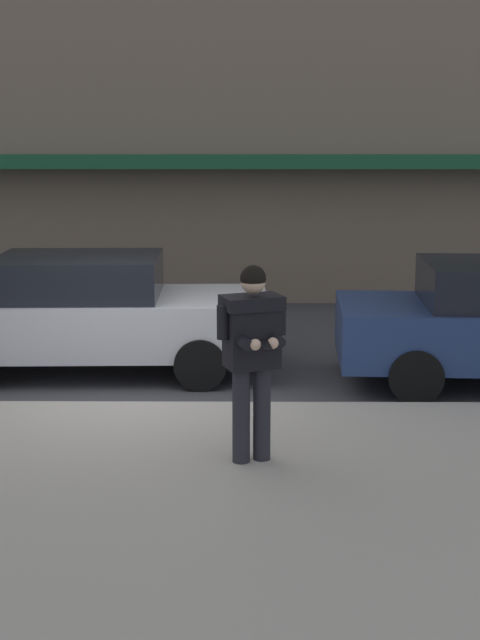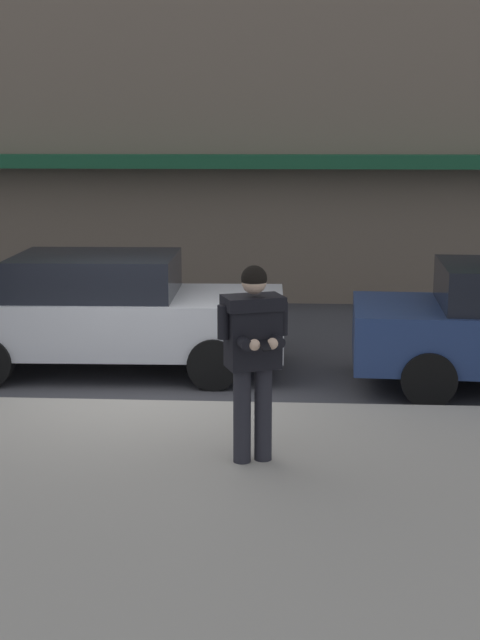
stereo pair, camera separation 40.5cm
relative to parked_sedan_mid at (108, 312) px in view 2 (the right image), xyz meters
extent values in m
plane|color=#3D3D42|center=(0.71, -1.57, -0.79)|extent=(80.00, 80.00, 0.00)
cube|color=#A8A399|center=(1.71, -4.42, -0.72)|extent=(32.00, 5.30, 0.14)
cube|color=silver|center=(1.71, -1.52, -0.79)|extent=(28.00, 0.12, 0.01)
cube|color=#195133|center=(1.71, 4.58, 1.81)|extent=(26.60, 0.70, 0.24)
cube|color=silver|center=(0.04, 0.00, -0.12)|extent=(4.55, 1.95, 0.70)
cube|color=black|center=(-0.14, 0.00, 0.49)|extent=(2.12, 1.70, 0.52)
cylinder|color=black|center=(1.41, 0.90, -0.47)|extent=(0.65, 0.24, 0.64)
cylinder|color=black|center=(1.46, -0.81, -0.47)|extent=(0.65, 0.24, 0.64)
cylinder|color=black|center=(-1.38, 0.82, -0.47)|extent=(0.65, 0.24, 0.64)
cylinder|color=black|center=(4.07, 0.36, -0.47)|extent=(0.65, 0.25, 0.64)
cylinder|color=black|center=(3.98, -1.34, -0.47)|extent=(0.65, 0.25, 0.64)
cylinder|color=#23232B|center=(2.17, -3.56, -0.21)|extent=(0.16, 0.16, 0.88)
cylinder|color=#23232B|center=(1.98, -3.63, -0.21)|extent=(0.16, 0.16, 0.88)
cube|color=black|center=(2.07, -3.59, 0.55)|extent=(0.54, 0.44, 0.64)
cube|color=black|center=(2.07, -3.59, 0.82)|extent=(0.61, 0.50, 0.12)
cylinder|color=black|center=(2.32, -3.50, 0.66)|extent=(0.11, 0.11, 0.30)
cylinder|color=black|center=(2.27, -3.69, 0.51)|extent=(0.20, 0.32, 0.10)
sphere|color=beige|center=(2.25, -3.85, 0.51)|extent=(0.10, 0.10, 0.10)
cylinder|color=black|center=(1.82, -3.69, 0.66)|extent=(0.11, 0.11, 0.30)
cylinder|color=black|center=(1.99, -3.79, 0.51)|extent=(0.20, 0.32, 0.10)
sphere|color=beige|center=(2.10, -3.90, 0.51)|extent=(0.10, 0.10, 0.10)
cube|color=black|center=(2.19, -3.91, 0.51)|extent=(0.12, 0.16, 0.07)
sphere|color=beige|center=(2.08, -3.62, 1.01)|extent=(0.22, 0.22, 0.22)
sphere|color=black|center=(2.08, -3.62, 1.04)|extent=(0.23, 0.23, 0.23)
camera|label=1|loc=(2.03, -11.31, 2.27)|focal=50.00mm
camera|label=2|loc=(2.43, -11.29, 2.27)|focal=50.00mm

